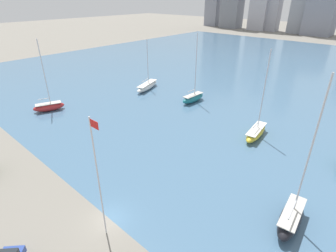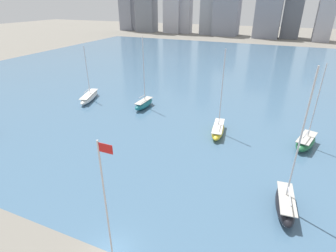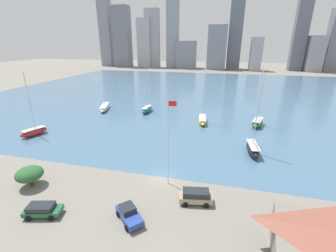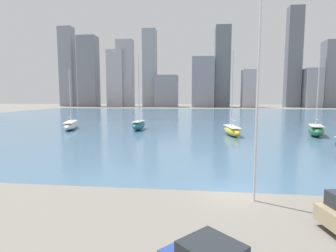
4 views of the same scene
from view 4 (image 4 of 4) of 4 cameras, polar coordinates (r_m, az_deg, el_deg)
ground_plane at (r=19.24m, az=13.54°, el=-13.82°), size 500.00×500.00×0.00m
harbor_water at (r=88.23m, az=8.13°, el=1.85°), size 180.00×140.00×0.00m
flag_pole at (r=16.98m, az=19.18°, el=7.93°), size 1.24×0.14×13.28m
distant_city_skyline at (r=191.55m, az=2.98°, el=11.14°), size 199.80×20.87×67.48m
sailboat_green at (r=51.60m, az=29.52°, el=-0.75°), size 4.31×7.29×13.58m
sailboat_white at (r=58.08m, az=-20.44°, el=0.21°), size 5.18×9.95×12.46m
sailboat_yellow at (r=47.01m, az=13.77°, el=-0.85°), size 3.01×8.16×14.79m
sailboat_teal at (r=53.84m, az=-6.40°, el=0.29°), size 2.24×6.86×15.07m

